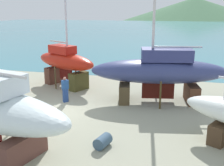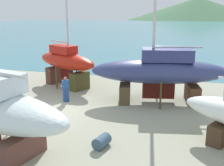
# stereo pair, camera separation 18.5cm
# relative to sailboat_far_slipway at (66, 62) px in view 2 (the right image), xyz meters

# --- Properties ---
(ground_plane) EXTENTS (47.72, 47.72, 0.00)m
(ground_plane) POSITION_rel_sailboat_far_slipway_xyz_m (1.74, -7.92, -1.97)
(ground_plane) COLOR #9B9C84
(sea_water) EXTENTS (146.59, 107.01, 0.01)m
(sea_water) POSITION_rel_sailboat_far_slipway_xyz_m (1.74, 57.52, -1.97)
(sea_water) COLOR teal
(sea_water) RESTS_ON ground
(headland_hill) EXTENTS (145.44, 145.44, 23.13)m
(headland_hill) POSITION_rel_sailboat_far_slipway_xyz_m (15.17, 154.85, -1.97)
(headland_hill) COLOR #3F6947
(headland_hill) RESTS_ON ground
(sailboat_far_slipway) EXTENTS (6.33, 4.54, 10.50)m
(sailboat_far_slipway) POSITION_rel_sailboat_far_slipway_xyz_m (0.00, 0.00, 0.00)
(sailboat_far_slipway) COLOR #45411F
(sailboat_far_slipway) RESTS_ON ground
(sailboat_mid_port) EXTENTS (9.36, 4.30, 13.32)m
(sailboat_mid_port) POSITION_rel_sailboat_far_slipway_xyz_m (7.58, -2.01, 0.14)
(sailboat_mid_port) COLOR #4A3C26
(sailboat_mid_port) RESTS_ON ground
(worker) EXTENTS (0.46, 0.50, 1.74)m
(worker) POSITION_rel_sailboat_far_slipway_xyz_m (1.52, -3.66, -1.07)
(worker) COLOR navy
(worker) RESTS_ON ground
(barrel_tipped_left) EXTENTS (0.77, 0.98, 0.56)m
(barrel_tipped_left) POSITION_rel_sailboat_far_slipway_xyz_m (5.67, -9.14, -1.69)
(barrel_tipped_left) COLOR #3C566D
(barrel_tipped_left) RESTS_ON ground
(barrel_rust_mid) EXTENTS (0.61, 0.90, 0.58)m
(barrel_rust_mid) POSITION_rel_sailboat_far_slipway_xyz_m (-4.87, -1.66, -1.68)
(barrel_rust_mid) COLOR #5B2F12
(barrel_rust_mid) RESTS_ON ground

